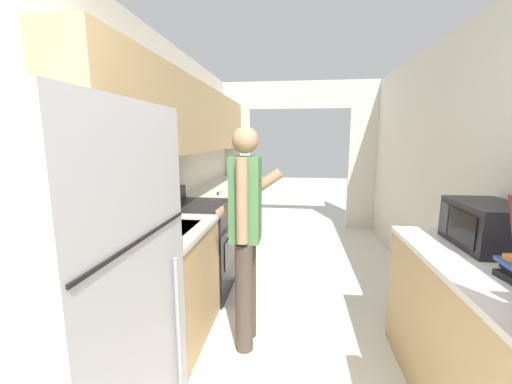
% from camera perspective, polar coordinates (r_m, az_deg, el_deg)
% --- Properties ---
extents(wall_left, '(0.38, 7.45, 2.50)m').
position_cam_1_polar(wall_left, '(3.07, -16.11, 7.91)').
color(wall_left, silver).
rests_on(wall_left, ground_plane).
extents(wall_right, '(0.06, 7.45, 2.50)m').
position_cam_1_polar(wall_right, '(2.75, 37.09, 1.35)').
color(wall_right, silver).
rests_on(wall_right, ground_plane).
extents(wall_far_with_doorway, '(3.01, 0.06, 2.50)m').
position_cam_1_polar(wall_far_with_doorway, '(5.53, 7.76, 8.54)').
color(wall_far_with_doorway, silver).
rests_on(wall_far_with_doorway, ground_plane).
extents(counter_left, '(0.62, 4.01, 0.90)m').
position_cam_1_polar(counter_left, '(3.78, -7.92, -7.34)').
color(counter_left, tan).
rests_on(counter_left, ground_plane).
extents(refrigerator, '(0.76, 0.77, 1.69)m').
position_cam_1_polar(refrigerator, '(1.52, -32.47, -20.04)').
color(refrigerator, '#B7B7BC').
rests_on(refrigerator, ground_plane).
extents(range_oven, '(0.66, 0.76, 1.04)m').
position_cam_1_polar(range_oven, '(3.31, -10.11, -9.81)').
color(range_oven, black).
rests_on(range_oven, ground_plane).
extents(person, '(0.52, 0.37, 1.64)m').
position_cam_1_polar(person, '(2.31, -1.89, -7.36)').
color(person, '#4C4238').
rests_on(person, ground_plane).
extents(microwave, '(0.34, 0.51, 0.28)m').
position_cam_1_polar(microwave, '(2.36, 36.44, -4.91)').
color(microwave, black).
rests_on(microwave, counter_right).
extents(knife, '(0.08, 0.31, 0.02)m').
position_cam_1_polar(knife, '(3.79, -6.76, -0.15)').
color(knife, '#B7B7BC').
rests_on(knife, counter_left).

